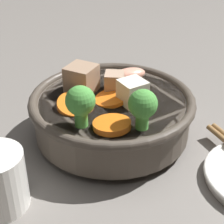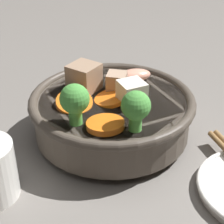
# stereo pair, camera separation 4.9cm
# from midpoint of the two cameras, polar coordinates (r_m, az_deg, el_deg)

# --- Properties ---
(ground_plane) EXTENTS (3.00, 3.00, 0.00)m
(ground_plane) POSITION_cam_midpoint_polar(r_m,az_deg,el_deg) (0.51, 2.75, -3.74)
(ground_plane) COLOR slate
(stirfry_bowl) EXTENTS (0.21, 0.21, 0.11)m
(stirfry_bowl) POSITION_cam_midpoint_polar(r_m,az_deg,el_deg) (0.48, 2.81, 0.15)
(stirfry_bowl) COLOR #51473D
(stirfry_bowl) RESTS_ON ground_plane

